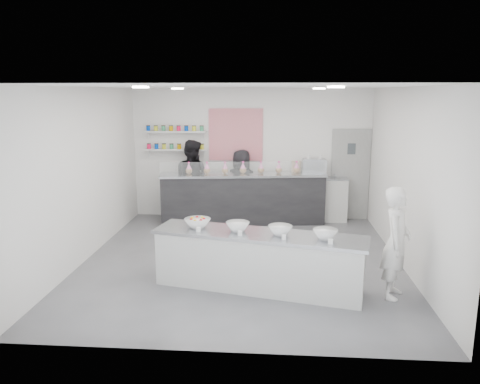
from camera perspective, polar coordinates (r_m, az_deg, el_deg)
name	(u,v)px	position (r m, az deg, el deg)	size (l,w,h in m)	color
floor	(242,260)	(8.35, 0.20, -8.32)	(6.00, 6.00, 0.00)	#515156
ceiling	(242,87)	(7.83, 0.21, 12.73)	(6.00, 6.00, 0.00)	white
back_wall	(251,154)	(10.92, 1.32, 4.64)	(5.50, 5.50, 0.00)	white
left_wall	(85,175)	(8.60, -18.41, 2.01)	(6.00, 6.00, 0.00)	white
right_wall	(407,179)	(8.24, 19.67, 1.50)	(6.00, 6.00, 0.00)	white
back_door	(350,175)	(11.08, 13.28, 2.08)	(0.88, 0.04, 2.10)	gray
pattern_panel	(236,135)	(10.87, -0.53, 7.00)	(1.25, 0.03, 1.20)	red
jar_shelf_lower	(176,150)	(11.03, -7.85, 5.13)	(1.45, 0.22, 0.04)	silver
jar_shelf_upper	(175,132)	(10.99, -7.91, 7.31)	(1.45, 0.22, 0.04)	silver
preserve_jars	(175,138)	(10.99, -7.92, 6.57)	(1.45, 0.10, 0.56)	#FF124C
downlight_0	(141,87)	(7.09, -12.03, 12.39)	(0.24, 0.24, 0.02)	white
downlight_1	(336,87)	(6.86, 11.62, 12.42)	(0.24, 0.24, 0.02)	white
downlight_2	(177,89)	(9.61, -7.64, 12.38)	(0.24, 0.24, 0.02)	white
downlight_3	(319,89)	(9.45, 9.62, 12.33)	(0.24, 0.24, 0.02)	white
prep_counter	(258,261)	(7.09, 2.27, -8.38)	(3.18, 0.72, 0.87)	silver
back_bar	(243,198)	(10.53, 0.36, -0.78)	(3.67, 0.67, 1.14)	black
sneeze_guard	(244,169)	(10.08, 0.47, 2.84)	(3.62, 0.02, 0.31)	white
espresso_ledge	(317,199)	(10.91, 9.40, -0.85)	(1.35, 0.43, 1.00)	silver
espresso_machine	(314,169)	(10.76, 9.02, 2.84)	(0.54, 0.37, 0.41)	#93969E
cup_stacks	(296,169)	(10.74, 6.87, 2.76)	(0.24, 0.24, 0.37)	#9F7D66
prep_bowls	(259,229)	(6.93, 2.30, -4.47)	(2.30, 0.45, 0.14)	white
label_cards	(266,241)	(6.47, 3.14, -6.01)	(2.01, 0.04, 0.07)	white
cookie_bags	(243,168)	(10.40, 0.37, 3.00)	(2.55, 0.15, 0.27)	#FF7BCA
woman_prep	(396,243)	(7.05, 18.50, -5.88)	(0.59, 0.39, 1.62)	white
staff_left	(192,180)	(10.85, -5.90, 1.47)	(0.90, 0.70, 1.86)	black
staff_right	(241,185)	(10.73, 0.17, 0.84)	(0.80, 0.52, 1.64)	black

